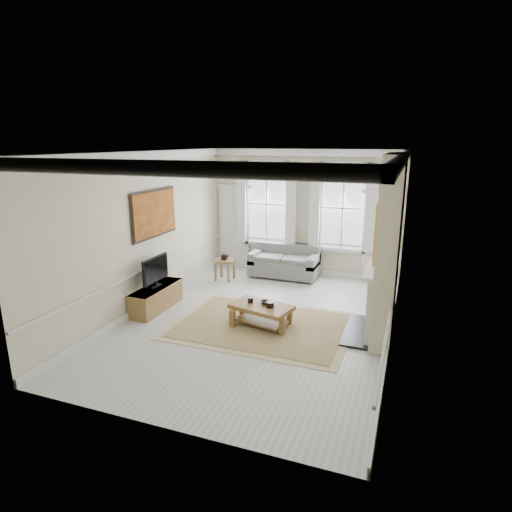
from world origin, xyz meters
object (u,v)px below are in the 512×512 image
at_px(sofa, 285,264).
at_px(coffee_table, 261,309).
at_px(tv_stand, 156,298).
at_px(side_table, 225,264).

distance_m(sofa, coffee_table, 3.33).
bearing_deg(sofa, tv_stand, -121.03).
distance_m(coffee_table, tv_stand, 2.46).
height_order(sofa, coffee_table, sofa).
bearing_deg(side_table, coffee_table, -52.21).
distance_m(sofa, side_table, 1.64).
relative_size(sofa, tv_stand, 1.25).
bearing_deg(coffee_table, sofa, 111.93).
relative_size(coffee_table, tv_stand, 0.90).
bearing_deg(tv_stand, side_table, 77.18).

